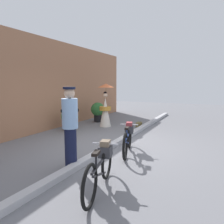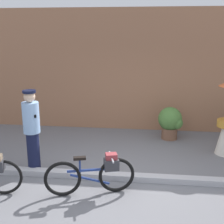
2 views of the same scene
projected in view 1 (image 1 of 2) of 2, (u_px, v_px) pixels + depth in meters
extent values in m
plane|color=slate|center=(116.00, 145.00, 6.28)|extent=(30.00, 30.00, 0.00)
cube|color=#9E6B4C|center=(29.00, 85.00, 7.55)|extent=(14.00, 0.40, 3.53)
cube|color=#B2B2B7|center=(116.00, 143.00, 6.27)|extent=(14.00, 0.20, 0.12)
torus|color=black|center=(129.00, 136.00, 5.96)|extent=(0.66, 0.24, 0.66)
torus|color=black|center=(125.00, 146.00, 5.02)|extent=(0.66, 0.24, 0.66)
cube|color=navy|center=(128.00, 136.00, 5.47)|extent=(0.80, 0.25, 0.04)
cube|color=navy|center=(127.00, 143.00, 5.50)|extent=(0.69, 0.22, 0.26)
cylinder|color=navy|center=(127.00, 133.00, 5.29)|extent=(0.03, 0.03, 0.27)
cube|color=black|center=(127.00, 128.00, 5.27)|extent=(0.24, 0.15, 0.05)
cylinder|color=silver|center=(129.00, 124.00, 5.82)|extent=(0.16, 0.47, 0.03)
cube|color=#333338|center=(129.00, 129.00, 5.84)|extent=(0.31, 0.28, 0.20)
cube|color=maroon|center=(129.00, 125.00, 5.82)|extent=(0.24, 0.21, 0.14)
torus|color=black|center=(107.00, 161.00, 4.04)|extent=(0.66, 0.21, 0.67)
torus|color=black|center=(90.00, 186.00, 3.06)|extent=(0.66, 0.21, 0.67)
cube|color=black|center=(99.00, 164.00, 3.53)|extent=(0.83, 0.23, 0.04)
cube|color=black|center=(99.00, 174.00, 3.55)|extent=(0.73, 0.20, 0.27)
cylinder|color=black|center=(96.00, 162.00, 3.34)|extent=(0.03, 0.03, 0.28)
cube|color=black|center=(96.00, 153.00, 3.32)|extent=(0.23, 0.14, 0.05)
cylinder|color=silver|center=(105.00, 144.00, 3.89)|extent=(0.14, 0.47, 0.03)
cube|color=#333338|center=(105.00, 151.00, 3.91)|extent=(0.30, 0.27, 0.20)
cube|color=#72604C|center=(105.00, 144.00, 3.89)|extent=(0.23, 0.20, 0.14)
cylinder|color=#141938|center=(71.00, 147.00, 4.62)|extent=(0.26, 0.26, 0.85)
cylinder|color=#8CB2E0|center=(70.00, 113.00, 4.52)|extent=(0.34, 0.34, 0.64)
sphere|color=#D8B293|center=(69.00, 93.00, 4.46)|extent=(0.23, 0.23, 0.23)
cylinder|color=black|center=(69.00, 88.00, 4.45)|extent=(0.27, 0.27, 0.05)
cube|color=black|center=(70.00, 111.00, 4.51)|extent=(0.32, 0.27, 0.06)
cone|color=silver|center=(105.00, 112.00, 8.98)|extent=(0.48, 0.48, 1.24)
cylinder|color=#C1842D|center=(105.00, 108.00, 8.97)|extent=(0.49, 0.49, 0.16)
sphere|color=beige|center=(105.00, 95.00, 8.89)|extent=(0.20, 0.20, 0.20)
sphere|color=black|center=(105.00, 93.00, 8.88)|extent=(0.15, 0.15, 0.15)
cylinder|color=olive|center=(106.00, 92.00, 8.93)|extent=(0.02, 0.02, 0.55)
cone|color=orange|center=(106.00, 86.00, 8.89)|extent=(0.69, 0.69, 0.16)
cylinder|color=brown|center=(70.00, 126.00, 8.32)|extent=(0.43, 0.43, 0.32)
sphere|color=#4C7A38|center=(69.00, 116.00, 8.27)|extent=(0.64, 0.64, 0.64)
sphere|color=#4C7A38|center=(74.00, 117.00, 8.38)|extent=(0.35, 0.35, 0.35)
cylinder|color=black|center=(98.00, 118.00, 10.16)|extent=(0.37, 0.37, 0.34)
sphere|color=#2D6B33|center=(98.00, 109.00, 10.10)|extent=(0.65, 0.65, 0.65)
sphere|color=#2D6B33|center=(101.00, 111.00, 10.21)|extent=(0.36, 0.36, 0.36)
cube|color=brown|center=(139.00, 125.00, 8.96)|extent=(0.33, 0.18, 0.20)
cube|color=brown|center=(140.00, 123.00, 8.93)|extent=(0.28, 0.06, 0.07)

